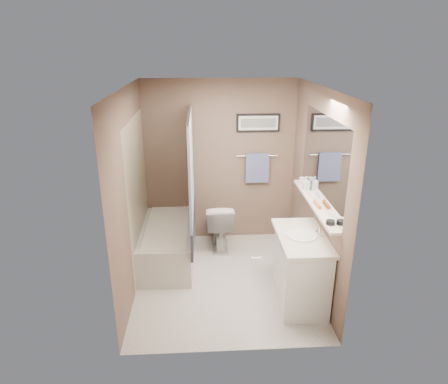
{
  "coord_description": "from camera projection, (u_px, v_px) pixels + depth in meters",
  "views": [
    {
      "loc": [
        -0.26,
        -4.37,
        2.87
      ],
      "look_at": [
        0.0,
        0.15,
        1.15
      ],
      "focal_mm": 32.0,
      "sensor_mm": 36.0,
      "label": 1
    }
  ],
  "objects": [
    {
      "name": "wall_left",
      "position": [
        132.0,
        194.0,
        4.63
      ],
      "size": [
        0.04,
        2.5,
        2.4
      ],
      "primitive_type": "cube",
      "color": "brown",
      "rests_on": "ground"
    },
    {
      "name": "mirror",
      "position": [
        323.0,
        160.0,
        4.46
      ],
      "size": [
        0.02,
        1.6,
        1.0
      ],
      "primitive_type": "cube",
      "color": "silver",
      "rests_on": "wall_right"
    },
    {
      "name": "curtain_lower",
      "position": [
        193.0,
        223.0,
        5.35
      ],
      "size": [
        0.03,
        1.45,
        0.36
      ],
      "primitive_type": "cube",
      "color": "#27324A",
      "rests_on": "curtain_rod"
    },
    {
      "name": "tub_rim",
      "position": [
        167.0,
        226.0,
        5.44
      ],
      "size": [
        0.56,
        1.36,
        0.02
      ],
      "primitive_type": "cube",
      "color": "white",
      "rests_on": "bathtub"
    },
    {
      "name": "towel_bar",
      "position": [
        257.0,
        156.0,
        5.82
      ],
      "size": [
        0.6,
        0.02,
        0.02
      ],
      "primitive_type": "cylinder",
      "rotation": [
        0.0,
        1.57,
        0.0
      ],
      "color": "silver",
      "rests_on": "wall_back"
    },
    {
      "name": "pink_comb",
      "position": [
        310.0,
        195.0,
        4.83
      ],
      "size": [
        0.04,
        0.16,
        0.01
      ],
      "primitive_type": "cube",
      "rotation": [
        0.0,
        0.0,
        0.09
      ],
      "color": "pink",
      "rests_on": "shelf"
    },
    {
      "name": "ceiling",
      "position": [
        225.0,
        90.0,
        4.27
      ],
      "size": [
        2.2,
        2.5,
        0.04
      ],
      "primitive_type": "cube",
      "color": "silver",
      "rests_on": "wall_back"
    },
    {
      "name": "glass_jar",
      "position": [
        302.0,
        181.0,
        5.17
      ],
      "size": [
        0.08,
        0.08,
        0.1
      ],
      "primitive_type": "cylinder",
      "color": "silver",
      "rests_on": "shelf"
    },
    {
      "name": "toilet",
      "position": [
        219.0,
        225.0,
        5.84
      ],
      "size": [
        0.41,
        0.7,
        0.71
      ],
      "primitive_type": "imported",
      "rotation": [
        0.0,
        0.0,
        3.16
      ],
      "color": "silver",
      "rests_on": "ground"
    },
    {
      "name": "shelf",
      "position": [
        314.0,
        203.0,
        4.64
      ],
      "size": [
        0.12,
        1.6,
        0.03
      ],
      "primitive_type": "cube",
      "color": "silver",
      "rests_on": "wall_right"
    },
    {
      "name": "wall_back",
      "position": [
        220.0,
        163.0,
        5.83
      ],
      "size": [
        2.2,
        0.04,
        2.4
      ],
      "primitive_type": "cube",
      "color": "brown",
      "rests_on": "ground"
    },
    {
      "name": "sink_basin",
      "position": [
        302.0,
        235.0,
        4.43
      ],
      "size": [
        0.34,
        0.34,
        0.01
      ],
      "primitive_type": "cylinder",
      "color": "white",
      "rests_on": "countertop"
    },
    {
      "name": "door_handle",
      "position": [
        256.0,
        258.0,
        3.66
      ],
      "size": [
        0.1,
        0.02,
        0.02
      ],
      "primitive_type": "cylinder",
      "rotation": [
        0.0,
        1.57,
        0.0
      ],
      "color": "silver",
      "rests_on": "door"
    },
    {
      "name": "hair_brush_front",
      "position": [
        317.0,
        204.0,
        4.52
      ],
      "size": [
        0.05,
        0.22,
        0.04
      ],
      "primitive_type": "cylinder",
      "rotation": [
        1.57,
        0.0,
        0.03
      ],
      "color": "#CF561D",
      "rests_on": "shelf"
    },
    {
      "name": "bathtub",
      "position": [
        168.0,
        243.0,
        5.53
      ],
      "size": [
        0.73,
        1.51,
        0.5
      ],
      "primitive_type": "cube",
      "rotation": [
        0.0,
        0.0,
        -0.02
      ],
      "color": "silver",
      "rests_on": "ground"
    },
    {
      "name": "art_frame",
      "position": [
        258.0,
        123.0,
        5.66
      ],
      "size": [
        0.62,
        0.02,
        0.26
      ],
      "primitive_type": "cube",
      "color": "black",
      "rests_on": "wall_back"
    },
    {
      "name": "vanity",
      "position": [
        301.0,
        270.0,
        4.59
      ],
      "size": [
        0.54,
        0.92,
        0.8
      ],
      "primitive_type": "cube",
      "rotation": [
        0.0,
        0.0,
        -0.04
      ],
      "color": "white",
      "rests_on": "ground"
    },
    {
      "name": "ground",
      "position": [
        225.0,
        280.0,
        5.11
      ],
      "size": [
        2.5,
        2.5,
        0.0
      ],
      "primitive_type": "plane",
      "color": "beige",
      "rests_on": "ground"
    },
    {
      "name": "candle_bowl_near",
      "position": [
        330.0,
        222.0,
        4.07
      ],
      "size": [
        0.09,
        0.09,
        0.04
      ],
      "primitive_type": "cylinder",
      "color": "black",
      "rests_on": "shelf"
    },
    {
      "name": "curtain_rod",
      "position": [
        189.0,
        113.0,
        4.83
      ],
      "size": [
        0.02,
        1.55,
        0.02
      ],
      "primitive_type": "cylinder",
      "rotation": [
        1.57,
        0.0,
        0.0
      ],
      "color": "silver",
      "rests_on": "wall_left"
    },
    {
      "name": "faucet_knob",
      "position": [
        317.0,
        229.0,
        4.53
      ],
      "size": [
        0.05,
        0.05,
        0.05
      ],
      "primitive_type": "sphere",
      "color": "silver",
      "rests_on": "countertop"
    },
    {
      "name": "curtain_upper",
      "position": [
        191.0,
        165.0,
        5.06
      ],
      "size": [
        0.03,
        1.45,
        1.28
      ],
      "primitive_type": "cube",
      "color": "silver",
      "rests_on": "curtain_rod"
    },
    {
      "name": "wall_front",
      "position": [
        233.0,
        242.0,
        3.54
      ],
      "size": [
        2.2,
        0.04,
        2.4
      ],
      "primitive_type": "cube",
      "color": "brown",
      "rests_on": "ground"
    },
    {
      "name": "towel",
      "position": [
        257.0,
        168.0,
        5.86
      ],
      "size": [
        0.34,
        0.05,
        0.44
      ],
      "primitive_type": "cube",
      "color": "#8491C0",
      "rests_on": "towel_bar"
    },
    {
      "name": "tile_surround",
      "position": [
        138.0,
        195.0,
        5.16
      ],
      "size": [
        0.02,
        1.55,
        2.0
      ],
      "primitive_type": "cube",
      "color": "#B8AB8B",
      "rests_on": "wall_left"
    },
    {
      "name": "door",
      "position": [
        293.0,
        260.0,
        3.63
      ],
      "size": [
        0.8,
        0.02,
        2.0
      ],
      "primitive_type": "cube",
      "color": "silver",
      "rests_on": "wall_front"
    },
    {
      "name": "wall_right",
      "position": [
        315.0,
        191.0,
        4.75
      ],
      "size": [
        0.04,
        2.5,
        2.4
      ],
      "primitive_type": "cube",
      "color": "brown",
      "rests_on": "ground"
    },
    {
      "name": "soap_bottle",
      "position": [
        306.0,
        183.0,
        4.99
      ],
      "size": [
        0.08,
        0.08,
        0.17
      ],
      "primitive_type": "imported",
      "rotation": [
        0.0,
        0.0,
        0.07
      ],
      "color": "#999999",
      "rests_on": "shelf"
    },
    {
      "name": "countertop",
      "position": [
        302.0,
        237.0,
        4.44
      ],
      "size": [
        0.54,
        0.96,
        0.04
      ],
      "primitive_type": "cube",
      "color": "silver",
      "rests_on": "vanity"
    },
    {
      "name": "art_mat",
      "position": [
        258.0,
        123.0,
        5.65
      ],
      "size": [
        0.56,
        0.0,
        0.2
      ],
      "primitive_type": "cube",
      "color": "white",
      "rests_on": "art_frame"
    },
    {
      "name": "art_image",
      "position": [
        258.0,
        123.0,
        5.65
      ],
      "size": [
        0.5,
        0.0,
        0.13
      ],
      "primitive_type": "cube",
      "color": "#595959",
      "rests_on": "art_mat"
    },
    {
      "name": "faucet_spout",
      "position": [
        320.0,
        231.0,
        4.43
      ],
      "size": [
        0.02,
        0.02,
        0.1
      ],
      "primitive_type": "cylinder",
      "color": "silver",
      "rests_on": "countertop"
    }
  ]
}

